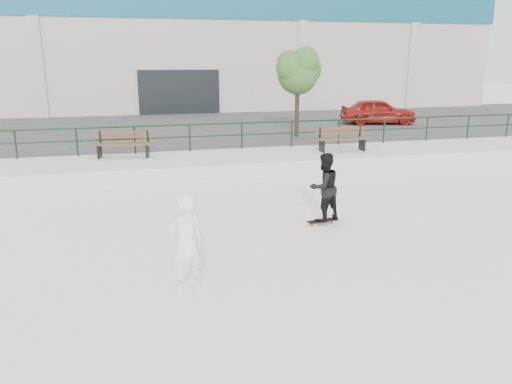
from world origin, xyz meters
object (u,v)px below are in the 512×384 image
object	(u,v)px
bench_left	(124,144)
tree	(298,70)
bench_right	(342,139)
skateboard	(323,221)
standing_skater	(324,187)
seated_skater	(186,245)
red_car	(378,111)

from	to	relation	value
bench_left	tree	world-z (taller)	tree
bench_right	bench_left	bearing A→B (deg)	177.79
skateboard	standing_skater	xyz separation A→B (m)	(0.00, 0.00, 0.85)
bench_right	standing_skater	distance (m)	7.34
standing_skater	tree	bearing A→B (deg)	-122.24
skateboard	seated_skater	bearing A→B (deg)	-150.64
bench_right	standing_skater	size ratio (longest dim) A/B	1.18
tree	standing_skater	world-z (taller)	tree
red_car	tree	bearing A→B (deg)	133.86
bench_left	tree	distance (m)	8.43
bench_left	skateboard	xyz separation A→B (m)	(4.64, -7.28, -0.88)
skateboard	standing_skater	bearing A→B (deg)	80.62
bench_left	seated_skater	bearing A→B (deg)	-75.12
red_car	standing_skater	xyz separation A→B (m)	(-8.44, -13.45, -0.25)
tree	skateboard	bearing A→B (deg)	-105.44
tree	seated_skater	bearing A→B (deg)	-116.07
bench_left	seated_skater	distance (m)	10.23
skateboard	standing_skater	world-z (taller)	standing_skater
bench_right	standing_skater	bearing A→B (deg)	-113.83
skateboard	standing_skater	size ratio (longest dim) A/B	0.49
bench_left	standing_skater	size ratio (longest dim) A/B	1.25
red_car	bench_right	bearing A→B (deg)	157.99
tree	seated_skater	world-z (taller)	tree
tree	seated_skater	size ratio (longest dim) A/B	2.19
bench_left	skateboard	size ratio (longest dim) A/B	2.56
bench_right	skateboard	xyz separation A→B (m)	(-3.33, -6.54, -0.86)
tree	standing_skater	bearing A→B (deg)	-105.44
skateboard	tree	bearing A→B (deg)	65.17
tree	standing_skater	size ratio (longest dim) A/B	2.34
tree	red_car	bearing A→B (deg)	29.40
standing_skater	skateboard	bearing A→B (deg)	73.20
bench_right	tree	distance (m)	4.52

